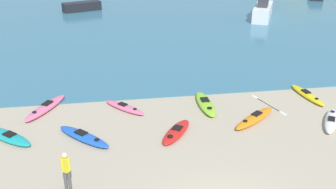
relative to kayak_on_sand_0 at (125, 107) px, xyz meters
The scene contains 13 objects.
kayak_on_sand_0 is the anchor object (origin of this frame).
kayak_on_sand_1 3.81m from the kayak_on_sand_0, 53.38° to the right, with size 2.08×2.62×0.31m.
kayak_on_sand_2 3.52m from the kayak_on_sand_0, 125.59° to the right, with size 2.72×2.79×0.34m.
kayak_on_sand_3 4.39m from the kayak_on_sand_0, ahead, with size 0.77×3.19×0.36m.
kayak_on_sand_4 10.47m from the kayak_on_sand_0, ahead, with size 0.97×3.18×0.31m.
kayak_on_sand_5 6.83m from the kayak_on_sand_0, 20.08° to the right, with size 2.94×2.49×0.40m.
kayak_on_sand_6 10.58m from the kayak_on_sand_0, 17.65° to the right, with size 2.04×2.68×0.37m.
kayak_on_sand_7 5.97m from the kayak_on_sand_0, 157.50° to the right, with size 2.78×2.61×0.34m.
kayak_on_sand_8 4.20m from the kayak_on_sand_0, behind, with size 2.20×3.37×0.38m.
person_near_foreground 7.09m from the kayak_on_sand_0, 110.47° to the right, with size 0.33×0.29×1.65m.
moored_boat_0 26.38m from the kayak_on_sand_0, 97.29° to the left, with size 4.40×2.79×0.98m.
moored_boat_4 24.69m from the kayak_on_sand_0, 51.73° to the left, with size 4.02×5.98×2.30m.
loose_paddle 7.86m from the kayak_on_sand_0, ahead, with size 1.01×2.71×0.03m.
Camera 1 is at (-3.55, -9.74, 9.23)m, focal length 42.00 mm.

